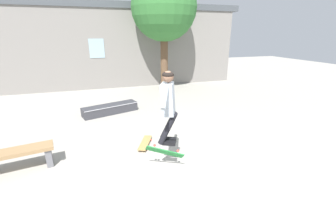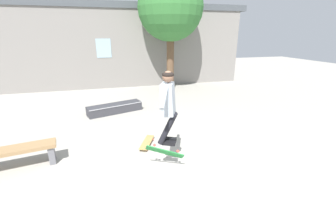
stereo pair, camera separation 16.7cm
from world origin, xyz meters
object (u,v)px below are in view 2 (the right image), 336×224
skate_ledge (115,108)px  skateboard_resting (147,142)px  skater (168,102)px  skateboard_flipping (165,152)px  park_bench (17,154)px  tree_right (170,8)px

skate_ledge → skateboard_resting: 2.83m
skate_ledge → skater: 4.25m
skateboard_flipping → skateboard_resting: (-0.16, 1.20, -0.35)m
park_bench → skateboard_resting: park_bench is taller
skateboard_flipping → skateboard_resting: bearing=112.1°
tree_right → skateboard_flipping: bearing=-106.8°
skate_ledge → skateboard_flipping: 4.04m
skater → skateboard_flipping: (-0.07, -0.00, -1.05)m
tree_right → skate_ledge: bearing=-134.8°
skate_ledge → tree_right: bearing=27.9°
tree_right → park_bench: 8.55m
park_bench → skateboard_resting: bearing=-3.1°
skate_ledge → skateboard_flipping: skateboard_flipping is taller
tree_right → skater: (-2.01, -6.87, -2.31)m
skater → park_bench: bearing=-170.3°
skateboard_flipping → skateboard_resting: skateboard_flipping is taller
tree_right → skate_ledge: 5.48m
skateboard_resting → skater: bearing=-144.3°
tree_right → skateboard_flipping: size_ratio=7.10×
skater → skateboard_resting: size_ratio=1.75×
skateboard_flipping → skateboard_resting: 1.26m
tree_right → skater: 7.52m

